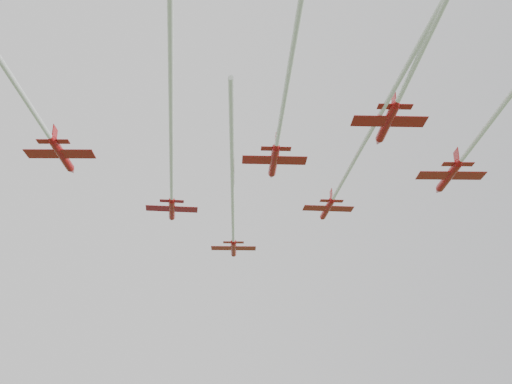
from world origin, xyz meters
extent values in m
cylinder|color=#B71115|center=(6.13, 31.03, 56.61)|extent=(2.32, 7.82, 1.00)
cone|color=#B71115|center=(6.94, 35.67, 56.61)|extent=(1.27, 1.79, 1.00)
cone|color=#B71115|center=(5.37, 26.67, 56.61)|extent=(1.09, 1.24, 0.91)
ellipsoid|color=black|center=(6.44, 32.83, 56.98)|extent=(0.53, 0.92, 0.29)
cube|color=#B71115|center=(6.00, 30.31, 56.38)|extent=(8.33, 3.72, 0.09)
cube|color=#B71115|center=(5.51, 27.52, 56.61)|extent=(3.79, 1.71, 0.07)
cube|color=#B71115|center=(5.55, 27.70, 57.62)|extent=(0.37, 1.64, 1.83)
cylinder|color=white|center=(0.71, 0.01, 56.57)|extent=(9.67, 52.41, 0.55)
cylinder|color=#B71115|center=(-6.41, 14.12, 57.17)|extent=(1.60, 7.66, 0.98)
cone|color=#B71115|center=(-6.03, 18.71, 57.17)|extent=(1.11, 1.69, 0.98)
cone|color=#B71115|center=(-6.76, 9.79, 57.17)|extent=(0.98, 1.14, 0.89)
ellipsoid|color=black|center=(-6.26, 15.90, 57.53)|extent=(0.44, 0.88, 0.29)
cube|color=#B71115|center=(-6.47, 13.40, 56.95)|extent=(8.04, 2.96, 0.09)
cube|color=#B71115|center=(-6.70, 10.64, 57.17)|extent=(3.65, 1.36, 0.07)
cube|color=#B71115|center=(-6.68, 10.82, 58.15)|extent=(0.22, 1.61, 1.79)
cylinder|color=white|center=(-8.71, -13.91, 57.12)|extent=(4.34, 46.47, 0.54)
cylinder|color=#B71115|center=(17.61, 10.87, 57.83)|extent=(1.81, 7.60, 0.98)
cone|color=#B71115|center=(18.12, 15.41, 57.83)|extent=(1.15, 1.70, 0.98)
cone|color=#B71115|center=(17.13, 6.59, 57.83)|extent=(1.00, 1.16, 0.89)
ellipsoid|color=black|center=(17.81, 12.63, 58.18)|extent=(0.46, 0.88, 0.28)
cube|color=#B71115|center=(17.53, 10.16, 57.61)|extent=(8.02, 3.16, 0.09)
cube|color=#B71115|center=(17.23, 7.43, 57.83)|extent=(3.65, 1.45, 0.07)
cube|color=#B71115|center=(17.25, 7.61, 58.80)|extent=(0.27, 1.60, 1.77)
cylinder|color=white|center=(14.43, -17.49, 57.78)|extent=(5.82, 47.25, 0.53)
cylinder|color=#B71115|center=(-21.86, -0.53, 58.28)|extent=(2.70, 8.52, 1.10)
cone|color=#B71115|center=(-20.87, 4.50, 58.28)|extent=(1.42, 1.97, 1.10)
cone|color=#B71115|center=(-22.78, -5.28, 58.28)|extent=(1.21, 1.36, 1.00)
ellipsoid|color=black|center=(-21.47, 1.42, 58.68)|extent=(0.59, 1.01, 0.32)
cube|color=#B71115|center=(-22.01, -1.32, 58.03)|extent=(9.10, 4.23, 0.10)
cube|color=#B71115|center=(-22.60, -4.35, 58.28)|extent=(4.14, 1.94, 0.08)
cube|color=#B71115|center=(-22.56, -4.15, 59.38)|extent=(0.44, 1.78, 1.99)
cylinder|color=#B71115|center=(5.46, -4.57, 58.08)|extent=(2.30, 8.19, 1.05)
cone|color=#B71115|center=(6.23, 0.29, 58.08)|extent=(1.31, 1.86, 1.05)
cone|color=#B71115|center=(4.74, -9.16, 58.08)|extent=(1.12, 1.28, 0.96)
ellipsoid|color=black|center=(5.76, -2.68, 58.46)|extent=(0.54, 0.96, 0.31)
cube|color=#B71115|center=(5.34, -5.33, 57.84)|extent=(8.70, 3.77, 0.10)
cube|color=#B71115|center=(4.88, -8.26, 58.08)|extent=(3.96, 1.73, 0.08)
cube|color=#B71115|center=(4.91, -8.07, 59.13)|extent=(0.36, 1.72, 1.91)
cylinder|color=white|center=(1.10, -32.24, 58.03)|extent=(7.68, 45.22, 0.57)
cylinder|color=#B71115|center=(29.23, -6.64, 57.05)|extent=(2.67, 8.68, 1.12)
cone|color=#B71115|center=(30.18, -1.50, 57.05)|extent=(1.43, 2.00, 1.12)
cone|color=#B71115|center=(28.33, -11.48, 57.05)|extent=(1.22, 1.38, 1.01)
ellipsoid|color=black|center=(29.60, -4.65, 57.45)|extent=(0.59, 1.03, 0.32)
cube|color=#B71115|center=(29.08, -7.44, 56.79)|extent=(9.26, 4.22, 0.10)
cube|color=#B71115|center=(28.51, -10.53, 57.05)|extent=(4.21, 1.94, 0.08)
cube|color=#B71115|center=(28.54, -10.33, 58.16)|extent=(0.43, 1.81, 2.03)
cylinder|color=#B71115|center=(15.64, -18.38, 57.67)|extent=(2.40, 8.22, 1.06)
cone|color=#B71115|center=(16.46, -13.51, 57.67)|extent=(1.33, 1.88, 1.06)
cone|color=#B71115|center=(14.86, -22.97, 57.67)|extent=(1.14, 1.29, 0.96)
ellipsoid|color=black|center=(15.96, -16.49, 58.05)|extent=(0.55, 0.97, 0.31)
cube|color=#B71115|center=(15.51, -19.14, 57.43)|extent=(8.74, 3.86, 0.10)
cube|color=#B71115|center=(15.02, -22.07, 57.67)|extent=(3.98, 1.77, 0.08)
cube|color=#B71115|center=(15.05, -21.88, 58.72)|extent=(0.38, 1.72, 1.92)
camera|label=1|loc=(-12.17, -79.45, 23.07)|focal=45.00mm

